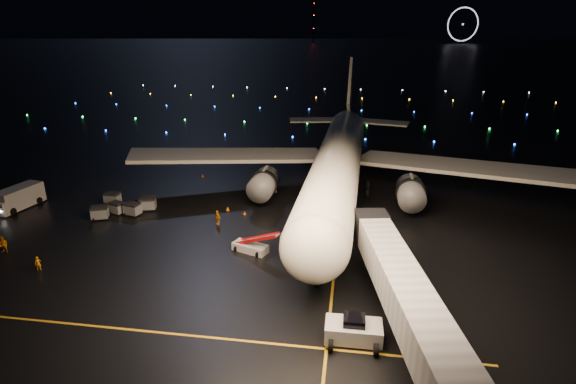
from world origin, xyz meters
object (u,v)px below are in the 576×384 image
at_px(belt_loader, 250,240).
at_px(baggage_cart_3, 100,213).
at_px(baggage_cart_2, 117,208).
at_px(baggage_cart_0, 148,204).
at_px(crew_a, 38,264).
at_px(crew_b, 4,245).
at_px(airliner, 340,133).
at_px(pushback_tug, 354,328).
at_px(baggage_cart_1, 132,209).
at_px(baggage_cart_4, 113,198).
at_px(crew_c, 217,217).
at_px(service_truck, 19,197).

height_order(belt_loader, baggage_cart_3, belt_loader).
bearing_deg(belt_loader, baggage_cart_2, 178.83).
relative_size(baggage_cart_0, baggage_cart_2, 1.13).
bearing_deg(baggage_cart_0, crew_a, -117.92).
bearing_deg(crew_b, baggage_cart_2, 58.97).
bearing_deg(airliner, baggage_cart_2, -153.35).
distance_m(crew_a, baggage_cart_3, 13.55).
bearing_deg(baggage_cart_3, baggage_cart_0, 19.77).
bearing_deg(pushback_tug, baggage_cart_1, 143.34).
height_order(baggage_cart_1, baggage_cart_3, baggage_cart_3).
bearing_deg(pushback_tug, belt_loader, 129.79).
height_order(crew_a, baggage_cart_4, baggage_cart_4).
distance_m(crew_a, baggage_cart_1, 15.70).
height_order(crew_a, baggage_cart_1, baggage_cart_1).
distance_m(pushback_tug, baggage_cart_1, 37.16).
relative_size(crew_a, baggage_cart_1, 0.77).
distance_m(airliner, baggage_cart_4, 34.77).
bearing_deg(pushback_tug, crew_a, 168.34).
bearing_deg(crew_c, baggage_cart_3, -139.91).
height_order(crew_b, baggage_cart_0, crew_b).
distance_m(baggage_cart_0, baggage_cart_4, 6.13).
xyz_separation_m(pushback_tug, baggage_cart_3, (-33.71, 19.94, -0.21)).
distance_m(crew_b, baggage_cart_0, 17.88).
bearing_deg(crew_a, crew_c, 7.28).
height_order(baggage_cart_3, baggage_cart_4, baggage_cart_3).
xyz_separation_m(belt_loader, crew_c, (-5.89, 6.74, -0.48)).
height_order(pushback_tug, baggage_cart_1, pushback_tug).
height_order(crew_b, baggage_cart_3, crew_b).
bearing_deg(baggage_cart_0, baggage_cart_4, 152.77).
height_order(service_truck, baggage_cart_3, service_truck).
xyz_separation_m(pushback_tug, baggage_cart_1, (-30.05, 21.85, -0.23)).
bearing_deg(belt_loader, service_truck, -172.60).
xyz_separation_m(service_truck, crew_c, (29.35, -1.49, -0.55)).
xyz_separation_m(service_truck, baggage_cart_4, (12.27, 3.14, -0.65)).
distance_m(crew_b, crew_c, 24.36).
relative_size(baggage_cart_3, baggage_cart_4, 1.02).
xyz_separation_m(crew_b, baggage_cart_0, (10.59, 14.41, -0.06)).
relative_size(pushback_tug, belt_loader, 0.77).
xyz_separation_m(service_truck, baggage_cart_1, (17.01, -0.25, -0.65)).
bearing_deg(baggage_cart_3, crew_b, -137.87).
relative_size(airliner, pushback_tug, 14.11).
height_order(airliner, crew_c, airliner).
bearing_deg(baggage_cart_1, pushback_tug, -23.03).
height_order(baggage_cart_2, baggage_cart_4, baggage_cart_4).
bearing_deg(pushback_tug, baggage_cart_3, 148.76).
xyz_separation_m(baggage_cart_2, baggage_cart_3, (-1.28, -2.14, 0.08)).
xyz_separation_m(service_truck, baggage_cart_3, (13.35, -2.17, -0.63)).
bearing_deg(belt_loader, airliner, 88.13).
relative_size(belt_loader, crew_b, 3.09).
distance_m(belt_loader, baggage_cart_0, 19.75).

